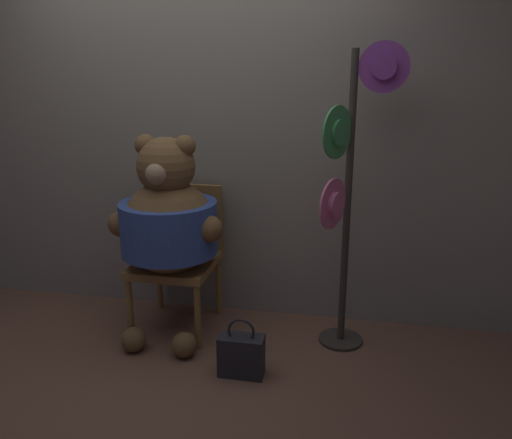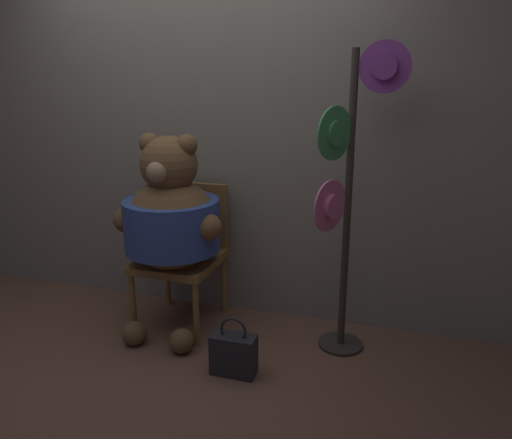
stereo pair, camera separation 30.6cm
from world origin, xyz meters
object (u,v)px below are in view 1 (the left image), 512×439
teddy_bear (168,221)px  hat_display_rack (348,188)px  chair (179,251)px  handbag_on_ground (241,355)px

teddy_bear → hat_display_rack: (1.10, 0.05, 0.25)m
chair → teddy_bear: bearing=-89.3°
chair → handbag_on_ground: 0.87m
teddy_bear → handbag_on_ground: teddy_bear is taller
chair → teddy_bear: (0.00, -0.18, 0.26)m
hat_display_rack → handbag_on_ground: 1.14m
handbag_on_ground → hat_display_rack: bearing=38.2°
handbag_on_ground → teddy_bear: bearing=145.3°
chair → hat_display_rack: bearing=-6.6°
hat_display_rack → handbag_on_ground: bearing=-141.8°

